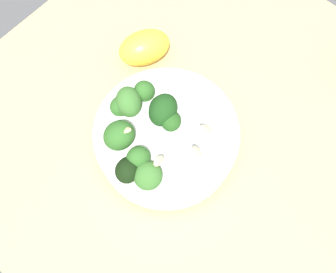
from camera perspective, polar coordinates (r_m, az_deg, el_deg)
ground_plane at (r=64.10cm, az=2.92°, el=1.44°), size 65.49×65.49×3.75cm
bowl_of_broccoli at (r=57.15cm, az=-0.62°, el=-0.00°), size 19.88×20.00×10.24cm
lemon_wedge at (r=65.72cm, az=-3.27°, el=12.09°), size 8.42×9.73×5.13cm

